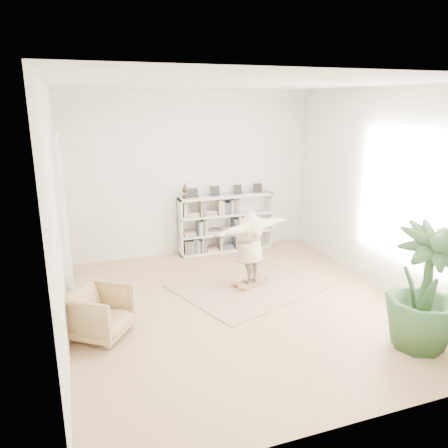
% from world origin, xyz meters
% --- Properties ---
extents(floor, '(6.00, 6.00, 0.00)m').
position_xyz_m(floor, '(0.00, 0.00, 0.00)').
color(floor, tan).
rests_on(floor, ground).
extents(room_shell, '(6.00, 6.00, 6.00)m').
position_xyz_m(room_shell, '(0.00, 2.94, 3.51)').
color(room_shell, silver).
rests_on(room_shell, floor).
extents(doors, '(0.09, 1.78, 2.92)m').
position_xyz_m(doors, '(-2.70, 1.30, 1.40)').
color(doors, white).
rests_on(doors, floor).
extents(bookshelf, '(2.20, 0.35, 1.64)m').
position_xyz_m(bookshelf, '(0.74, 2.82, 0.64)').
color(bookshelf, silver).
rests_on(bookshelf, floor).
extents(armchair, '(1.11, 1.11, 0.74)m').
position_xyz_m(armchair, '(-2.30, -0.20, 0.37)').
color(armchair, tan).
rests_on(armchair, floor).
extents(rug, '(3.02, 2.71, 0.02)m').
position_xyz_m(rug, '(0.45, 0.72, 0.01)').
color(rug, tan).
rests_on(rug, floor).
extents(rocker_board, '(0.58, 0.46, 0.11)m').
position_xyz_m(rocker_board, '(0.45, 0.72, 0.07)').
color(rocker_board, '#99613D').
rests_on(rocker_board, rug).
extents(person, '(1.77, 1.01, 1.39)m').
position_xyz_m(person, '(0.45, 0.72, 0.82)').
color(person, '#BCA68D').
rests_on(person, rocker_board).
extents(houseplant, '(1.04, 1.04, 1.77)m').
position_xyz_m(houseplant, '(1.90, -1.99, 0.88)').
color(houseplant, '#2B4E27').
rests_on(houseplant, floor).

